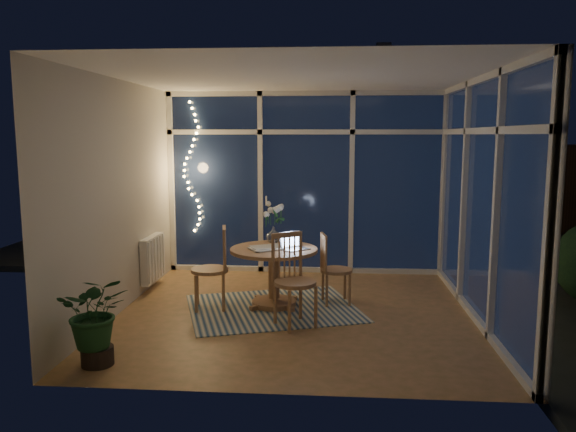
{
  "coord_description": "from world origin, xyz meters",
  "views": [
    {
      "loc": [
        0.36,
        -6.07,
        1.98
      ],
      "look_at": [
        -0.13,
        0.25,
        1.07
      ],
      "focal_mm": 35.0,
      "sensor_mm": 36.0,
      "label": 1
    }
  ],
  "objects_px": {
    "dining_table": "(274,277)",
    "chair_left": "(210,268)",
    "potted_plant": "(96,323)",
    "chair_right": "(336,268)",
    "laptop": "(295,240)",
    "chair_front": "(295,280)",
    "flower_vase": "(273,234)"
  },
  "relations": [
    {
      "from": "dining_table",
      "to": "chair_left",
      "type": "xyz_separation_m",
      "value": [
        -0.72,
        -0.16,
        0.14
      ]
    },
    {
      "from": "chair_left",
      "to": "potted_plant",
      "type": "bearing_deg",
      "value": -32.43
    },
    {
      "from": "chair_left",
      "to": "chair_right",
      "type": "xyz_separation_m",
      "value": [
        1.45,
        0.32,
        -0.06
      ]
    },
    {
      "from": "chair_right",
      "to": "laptop",
      "type": "height_order",
      "value": "laptop"
    },
    {
      "from": "chair_left",
      "to": "laptop",
      "type": "height_order",
      "value": "chair_left"
    },
    {
      "from": "laptop",
      "to": "chair_front",
      "type": "bearing_deg",
      "value": -124.86
    },
    {
      "from": "chair_right",
      "to": "chair_front",
      "type": "distance_m",
      "value": 0.94
    },
    {
      "from": "dining_table",
      "to": "flower_vase",
      "type": "relative_size",
      "value": 4.82
    },
    {
      "from": "dining_table",
      "to": "chair_front",
      "type": "relative_size",
      "value": 1.03
    },
    {
      "from": "chair_right",
      "to": "chair_front",
      "type": "height_order",
      "value": "chair_front"
    },
    {
      "from": "chair_left",
      "to": "potted_plant",
      "type": "distance_m",
      "value": 1.77
    },
    {
      "from": "dining_table",
      "to": "potted_plant",
      "type": "relative_size",
      "value": 1.33
    },
    {
      "from": "laptop",
      "to": "flower_vase",
      "type": "distance_m",
      "value": 0.51
    },
    {
      "from": "dining_table",
      "to": "chair_right",
      "type": "distance_m",
      "value": 0.74
    },
    {
      "from": "dining_table",
      "to": "chair_left",
      "type": "relative_size",
      "value": 1.05
    },
    {
      "from": "laptop",
      "to": "dining_table",
      "type": "bearing_deg",
      "value": 129.45
    },
    {
      "from": "potted_plant",
      "to": "chair_left",
      "type": "bearing_deg",
      "value": 68.77
    },
    {
      "from": "laptop",
      "to": "flower_vase",
      "type": "relative_size",
      "value": 1.39
    },
    {
      "from": "dining_table",
      "to": "potted_plant",
      "type": "height_order",
      "value": "potted_plant"
    },
    {
      "from": "chair_right",
      "to": "potted_plant",
      "type": "xyz_separation_m",
      "value": [
        -2.08,
        -1.96,
        -0.05
      ]
    },
    {
      "from": "chair_left",
      "to": "laptop",
      "type": "bearing_deg",
      "value": 85.06
    },
    {
      "from": "chair_right",
      "to": "laptop",
      "type": "relative_size",
      "value": 2.94
    },
    {
      "from": "flower_vase",
      "to": "potted_plant",
      "type": "bearing_deg",
      "value": -121.33
    },
    {
      "from": "chair_front",
      "to": "laptop",
      "type": "height_order",
      "value": "chair_front"
    },
    {
      "from": "dining_table",
      "to": "laptop",
      "type": "height_order",
      "value": "laptop"
    },
    {
      "from": "potted_plant",
      "to": "flower_vase",
      "type": "bearing_deg",
      "value": 58.67
    },
    {
      "from": "chair_right",
      "to": "flower_vase",
      "type": "relative_size",
      "value": 4.07
    },
    {
      "from": "chair_right",
      "to": "potted_plant",
      "type": "bearing_deg",
      "value": 122.49
    },
    {
      "from": "dining_table",
      "to": "flower_vase",
      "type": "height_order",
      "value": "flower_vase"
    },
    {
      "from": "chair_front",
      "to": "laptop",
      "type": "relative_size",
      "value": 3.39
    },
    {
      "from": "chair_left",
      "to": "chair_front",
      "type": "xyz_separation_m",
      "value": [
        1.01,
        -0.52,
        0.01
      ]
    },
    {
      "from": "chair_front",
      "to": "laptop",
      "type": "xyz_separation_m",
      "value": [
        -0.04,
        0.62,
        0.3
      ]
    }
  ]
}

